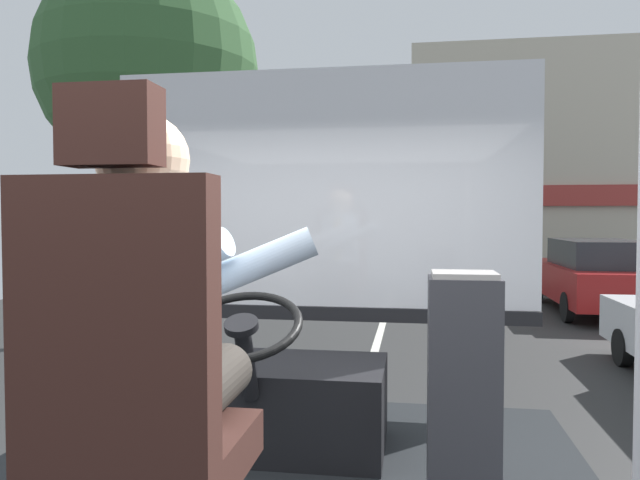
# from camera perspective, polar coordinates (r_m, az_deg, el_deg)

# --- Properties ---
(ground) EXTENTS (18.00, 44.00, 0.06)m
(ground) POSITION_cam_1_polar(r_m,az_deg,el_deg) (10.85, 5.96, -8.20)
(ground) COLOR #2C2C2C
(driver_seat) EXTENTS (0.48, 0.48, 1.37)m
(driver_seat) POSITION_cam_1_polar(r_m,az_deg,el_deg) (1.60, -17.17, -15.32)
(driver_seat) COLOR black
(driver_seat) RESTS_ON bus_floor
(bus_driver) EXTENTS (0.81, 0.56, 0.83)m
(bus_driver) POSITION_cam_1_polar(r_m,az_deg,el_deg) (1.64, -15.58, -6.96)
(bus_driver) COLOR #332D28
(bus_driver) RESTS_ON driver_seat
(steering_console) EXTENTS (1.10, 0.93, 0.76)m
(steering_console) POSITION_cam_1_polar(r_m,az_deg,el_deg) (2.90, -5.14, -15.05)
(steering_console) COLOR black
(steering_console) RESTS_ON bus_floor
(fare_box) EXTENTS (0.26, 0.23, 0.88)m
(fare_box) POSITION_cam_1_polar(r_m,az_deg,el_deg) (2.32, 13.50, -13.91)
(fare_box) COLOR #333338
(fare_box) RESTS_ON bus_floor
(windshield_panel) EXTENTS (2.50, 0.08, 1.48)m
(windshield_panel) POSITION_cam_1_polar(r_m,az_deg,el_deg) (3.52, 0.08, 1.68)
(windshield_panel) COLOR silver
(street_tree) EXTENTS (3.57, 3.57, 6.14)m
(street_tree) POSITION_cam_1_polar(r_m,az_deg,el_deg) (10.52, -16.06, 15.39)
(street_tree) COLOR #4C3828
(street_tree) RESTS_ON ground
(shop_building) EXTENTS (12.90, 4.23, 7.12)m
(shop_building) POSITION_cam_1_polar(r_m,az_deg,el_deg) (21.27, 26.45, 6.35)
(shop_building) COLOR #BCB29E
(shop_building) RESTS_ON ground
(parked_car_red) EXTENTS (1.82, 4.25, 1.48)m
(parked_car_red) POSITION_cam_1_polar(r_m,az_deg,el_deg) (13.27, 24.80, -3.07)
(parked_car_red) COLOR maroon
(parked_car_red) RESTS_ON ground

